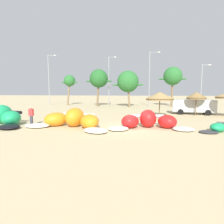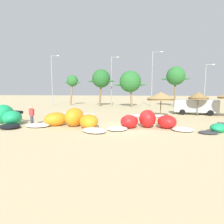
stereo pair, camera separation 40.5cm
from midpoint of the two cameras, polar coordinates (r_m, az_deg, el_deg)
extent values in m
plane|color=#C6B284|center=(14.39, 6.16, -4.97)|extent=(260.00, 260.00, 0.00)
ellipsoid|color=#199E5B|center=(19.01, -30.47, -0.51)|extent=(1.83, 2.14, 1.67)
ellipsoid|color=#199E5B|center=(17.50, -28.32, -1.62)|extent=(2.10, 2.31, 1.24)
ellipsoid|color=black|center=(16.09, -28.92, -3.92)|extent=(2.38, 2.25, 0.33)
cylinder|color=black|center=(19.39, -28.94, 0.11)|extent=(3.12, 0.91, 0.28)
cube|color=black|center=(18.90, -30.92, -0.57)|extent=(1.25, 0.89, 0.04)
ellipsoid|color=white|center=(15.69, -21.68, -3.88)|extent=(2.11, 1.69, 0.30)
ellipsoid|color=orange|center=(15.74, -16.50, -2.14)|extent=(2.36, 2.35, 1.13)
ellipsoid|color=orange|center=(15.11, -10.97, -1.59)|extent=(1.76, 2.15, 1.52)
ellipsoid|color=orange|center=(14.01, -6.49, -2.94)|extent=(2.07, 2.32, 1.13)
ellipsoid|color=white|center=(12.72, -4.78, -5.75)|extent=(2.37, 2.20, 0.30)
cylinder|color=white|center=(15.65, -9.63, -0.79)|extent=(2.99, 0.84, 0.27)
cube|color=white|center=(14.95, -11.37, -1.68)|extent=(1.20, 0.89, 0.04)
ellipsoid|color=white|center=(13.32, 2.54, -5.23)|extent=(1.95, 1.87, 0.28)
ellipsoid|color=red|center=(14.22, 6.30, -2.97)|extent=(1.85, 1.94, 1.04)
ellipsoid|color=red|center=(14.70, 11.86, -2.04)|extent=(1.51, 1.69, 1.41)
ellipsoid|color=red|center=(14.67, 17.64, -2.94)|extent=(1.99, 2.00, 1.04)
ellipsoid|color=white|center=(14.10, 22.20, -5.06)|extent=(1.75, 1.59, 0.28)
cylinder|color=white|center=(15.20, 11.56, -1.28)|extent=(2.77, 0.64, 0.25)
cube|color=white|center=(14.55, 11.95, -2.13)|extent=(1.07, 0.68, 0.04)
ellipsoid|color=#333338|center=(14.05, 28.81, -5.65)|extent=(1.46, 1.20, 0.17)
ellipsoid|color=#199E5B|center=(14.82, 31.12, -4.29)|extent=(1.61, 1.62, 0.63)
cylinder|color=brown|center=(21.00, 15.59, 1.25)|extent=(0.10, 0.10, 2.08)
cone|color=#9E7F4C|center=(20.93, 15.71, 5.09)|extent=(3.17, 3.17, 0.73)
cylinder|color=olive|center=(20.94, 15.67, 3.82)|extent=(3.01, 3.01, 0.20)
cylinder|color=brown|center=(23.79, 25.85, 1.50)|extent=(0.10, 0.10, 2.15)
cone|color=olive|center=(23.73, 26.02, 4.88)|extent=(2.31, 2.31, 0.67)
cylinder|color=brown|center=(23.73, 25.97, 3.84)|extent=(2.19, 2.19, 0.20)
cube|color=#B2B7BC|center=(25.19, 25.17, 1.80)|extent=(5.22, 2.66, 1.50)
cube|color=black|center=(25.04, 22.07, 2.51)|extent=(1.49, 2.17, 0.56)
cylinder|color=black|center=(24.07, 21.72, -0.02)|extent=(0.70, 0.32, 0.68)
cylinder|color=black|center=(26.14, 21.44, 0.45)|extent=(0.70, 0.32, 0.68)
cylinder|color=black|center=(24.47, 28.99, -0.27)|extent=(0.70, 0.32, 0.68)
cylinder|color=black|center=(26.50, 28.16, 0.22)|extent=(0.70, 0.32, 0.68)
cylinder|color=#383842|center=(16.65, -23.24, -2.42)|extent=(0.24, 0.24, 0.85)
cube|color=red|center=(16.57, -23.34, -0.01)|extent=(0.36, 0.22, 0.56)
sphere|color=tan|center=(16.53, -23.40, 1.33)|extent=(0.20, 0.20, 0.20)
cylinder|color=#7F6647|center=(40.13, -12.34, 5.86)|extent=(0.91, 0.36, 5.21)
sphere|color=#286B2D|center=(40.09, -12.07, 9.59)|extent=(2.40, 2.40, 2.40)
ellipsoid|color=#286B2D|center=(40.46, -13.32, 9.02)|extent=(1.68, 0.50, 0.36)
ellipsoid|color=#286B2D|center=(39.70, -10.76, 9.13)|extent=(1.68, 0.50, 0.36)
cylinder|color=brown|center=(35.85, -3.32, 6.14)|extent=(0.70, 0.36, 5.44)
sphere|color=#236028|center=(35.90, -3.08, 10.48)|extent=(3.55, 3.55, 3.55)
ellipsoid|color=#236028|center=(36.24, -5.28, 9.57)|extent=(2.49, 0.50, 0.36)
ellipsoid|color=#236028|center=(35.54, -0.82, 9.67)|extent=(2.49, 0.50, 0.36)
cylinder|color=#7F6647|center=(34.18, 6.34, 5.54)|extent=(0.70, 0.36, 4.76)
sphere|color=#286B2D|center=(34.25, 6.10, 9.52)|extent=(4.00, 4.00, 4.00)
ellipsoid|color=#286B2D|center=(34.40, 3.41, 8.53)|extent=(2.80, 0.50, 0.36)
ellipsoid|color=#286B2D|center=(34.11, 8.80, 8.48)|extent=(2.80, 0.50, 0.36)
cylinder|color=brown|center=(36.87, 19.50, 6.12)|extent=(0.41, 0.36, 5.84)
sphere|color=#286B2D|center=(36.99, 19.71, 10.64)|extent=(3.50, 3.50, 3.50)
ellipsoid|color=#286B2D|center=(36.78, 17.49, 9.92)|extent=(2.45, 0.50, 0.36)
ellipsoid|color=#286B2D|center=(37.18, 21.84, 9.72)|extent=(2.45, 0.50, 0.36)
cylinder|color=gray|center=(41.64, -18.09, 9.42)|extent=(0.18, 0.18, 10.59)
cylinder|color=gray|center=(41.89, -17.37, 16.51)|extent=(1.57, 0.10, 0.10)
ellipsoid|color=silver|center=(41.53, -16.38, 16.64)|extent=(0.56, 0.24, 0.20)
cylinder|color=gray|center=(37.14, 0.13, 9.55)|extent=(0.18, 0.18, 9.83)
cylinder|color=gray|center=(37.60, 1.12, 16.83)|extent=(1.26, 0.10, 0.10)
ellipsoid|color=silver|center=(37.49, 2.11, 16.86)|extent=(0.56, 0.24, 0.20)
cylinder|color=gray|center=(36.77, 12.77, 10.00)|extent=(0.18, 0.18, 10.56)
cylinder|color=gray|center=(37.49, 14.33, 17.81)|extent=(1.69, 0.10, 0.10)
ellipsoid|color=silver|center=(37.54, 15.69, 17.76)|extent=(0.56, 0.24, 0.20)
cylinder|color=gray|center=(40.31, 27.44, 7.45)|extent=(0.18, 0.18, 8.22)
cylinder|color=gray|center=(40.82, 28.66, 12.95)|extent=(1.35, 0.10, 0.10)
ellipsoid|color=silver|center=(41.01, 29.59, 12.86)|extent=(0.56, 0.24, 0.20)
camera|label=1|loc=(0.20, -89.29, 0.08)|focal=29.05mm
camera|label=2|loc=(0.20, 90.71, -0.08)|focal=29.05mm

